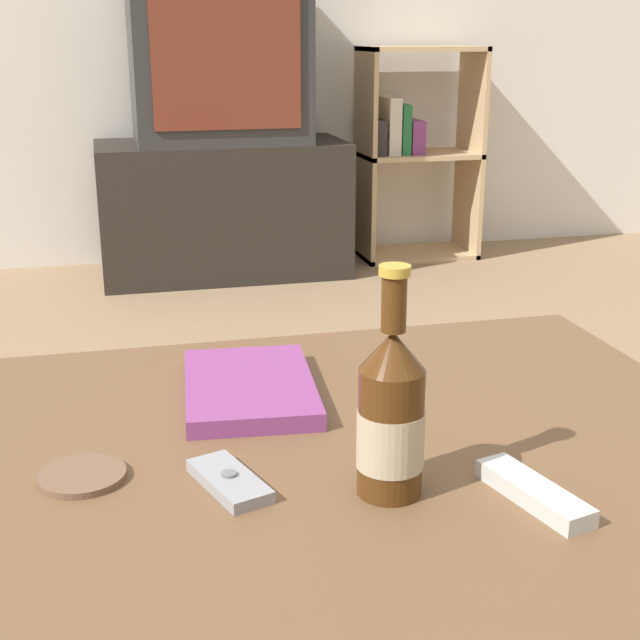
{
  "coord_description": "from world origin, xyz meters",
  "views": [
    {
      "loc": [
        -0.24,
        -0.9,
        0.96
      ],
      "look_at": [
        0.04,
        0.21,
        0.59
      ],
      "focal_mm": 50.0,
      "sensor_mm": 36.0,
      "label": 1
    }
  ],
  "objects_px": {
    "beer_bottle": "(391,416)",
    "remote_control": "(534,493)",
    "tv_stand": "(223,209)",
    "cell_phone": "(229,481)",
    "television": "(218,56)",
    "table_book": "(249,388)",
    "bookshelf": "(412,148)"
  },
  "relations": [
    {
      "from": "cell_phone",
      "to": "remote_control",
      "type": "xyz_separation_m",
      "value": [
        0.31,
        -0.11,
        0.0
      ]
    },
    {
      "from": "bookshelf",
      "to": "beer_bottle",
      "type": "relative_size",
      "value": 3.62
    },
    {
      "from": "beer_bottle",
      "to": "television",
      "type": "bearing_deg",
      "value": 85.94
    },
    {
      "from": "tv_stand",
      "to": "table_book",
      "type": "distance_m",
      "value": 2.53
    },
    {
      "from": "cell_phone",
      "to": "table_book",
      "type": "bearing_deg",
      "value": 57.15
    },
    {
      "from": "beer_bottle",
      "to": "remote_control",
      "type": "relative_size",
      "value": 1.64
    },
    {
      "from": "bookshelf",
      "to": "cell_phone",
      "type": "height_order",
      "value": "bookshelf"
    },
    {
      "from": "beer_bottle",
      "to": "table_book",
      "type": "distance_m",
      "value": 0.32
    },
    {
      "from": "remote_control",
      "to": "table_book",
      "type": "height_order",
      "value": "table_book"
    },
    {
      "from": "cell_phone",
      "to": "table_book",
      "type": "height_order",
      "value": "table_book"
    },
    {
      "from": "bookshelf",
      "to": "table_book",
      "type": "xyz_separation_m",
      "value": [
        -1.15,
        -2.6,
        0.02
      ]
    },
    {
      "from": "bookshelf",
      "to": "beer_bottle",
      "type": "height_order",
      "value": "bookshelf"
    },
    {
      "from": "tv_stand",
      "to": "beer_bottle",
      "type": "bearing_deg",
      "value": -94.05
    },
    {
      "from": "tv_stand",
      "to": "cell_phone",
      "type": "xyz_separation_m",
      "value": [
        -0.36,
        -2.75,
        0.23
      ]
    },
    {
      "from": "tv_stand",
      "to": "remote_control",
      "type": "xyz_separation_m",
      "value": [
        -0.06,
        -2.86,
        0.23
      ]
    },
    {
      "from": "beer_bottle",
      "to": "remote_control",
      "type": "distance_m",
      "value": 0.17
    },
    {
      "from": "television",
      "to": "cell_phone",
      "type": "height_order",
      "value": "television"
    },
    {
      "from": "bookshelf",
      "to": "table_book",
      "type": "relative_size",
      "value": 3.31
    },
    {
      "from": "television",
      "to": "remote_control",
      "type": "relative_size",
      "value": 4.4
    },
    {
      "from": "tv_stand",
      "to": "television",
      "type": "xyz_separation_m",
      "value": [
        0.0,
        -0.0,
        0.6
      ]
    },
    {
      "from": "beer_bottle",
      "to": "remote_control",
      "type": "height_order",
      "value": "beer_bottle"
    },
    {
      "from": "tv_stand",
      "to": "television",
      "type": "height_order",
      "value": "television"
    },
    {
      "from": "television",
      "to": "table_book",
      "type": "xyz_separation_m",
      "value": [
        -0.3,
        -2.5,
        -0.37
      ]
    },
    {
      "from": "television",
      "to": "bookshelf",
      "type": "bearing_deg",
      "value": 6.84
    },
    {
      "from": "bookshelf",
      "to": "remote_control",
      "type": "relative_size",
      "value": 5.94
    },
    {
      "from": "tv_stand",
      "to": "beer_bottle",
      "type": "xyz_separation_m",
      "value": [
        -0.2,
        -2.8,
        0.31
      ]
    },
    {
      "from": "tv_stand",
      "to": "television",
      "type": "relative_size",
      "value": 1.48
    },
    {
      "from": "table_book",
      "to": "beer_bottle",
      "type": "bearing_deg",
      "value": -65.91
    },
    {
      "from": "television",
      "to": "beer_bottle",
      "type": "height_order",
      "value": "television"
    },
    {
      "from": "television",
      "to": "table_book",
      "type": "distance_m",
      "value": 2.54
    },
    {
      "from": "table_book",
      "to": "tv_stand",
      "type": "bearing_deg",
      "value": 88.35
    },
    {
      "from": "beer_bottle",
      "to": "table_book",
      "type": "xyz_separation_m",
      "value": [
        -0.1,
        0.3,
        -0.08
      ]
    }
  ]
}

